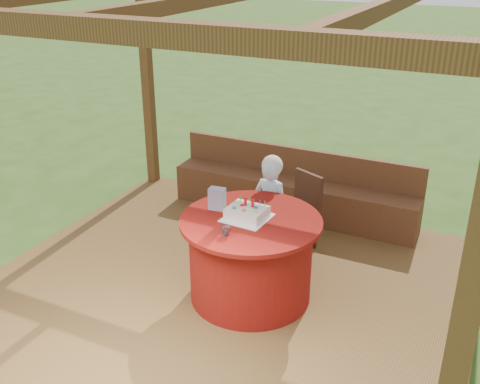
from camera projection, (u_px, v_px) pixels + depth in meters
name	position (u px, v px, depth m)	size (l,w,h in m)	color
ground	(229.00, 294.00, 5.52)	(60.00, 60.00, 0.00)	#2E501A
deck	(229.00, 289.00, 5.50)	(4.50, 4.00, 0.12)	brown
pergola	(227.00, 45.00, 4.55)	(4.50, 4.00, 2.72)	brown
bench	(293.00, 194.00, 6.78)	(3.00, 0.42, 0.80)	brown
table	(251.00, 258.00, 5.13)	(1.27, 1.27, 0.80)	maroon
chair	(301.00, 208.00, 6.00)	(0.51, 0.51, 0.83)	#3E2013
elderly_woman	(271.00, 207.00, 5.71)	(0.44, 0.33, 1.14)	#A3D6F2
birthday_cake	(247.00, 213.00, 4.97)	(0.41, 0.41, 0.18)	white
gift_bag	(217.00, 199.00, 5.12)	(0.14, 0.09, 0.21)	#C47FB3
drinking_glass	(226.00, 231.00, 4.68)	(0.09, 0.09, 0.08)	silver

